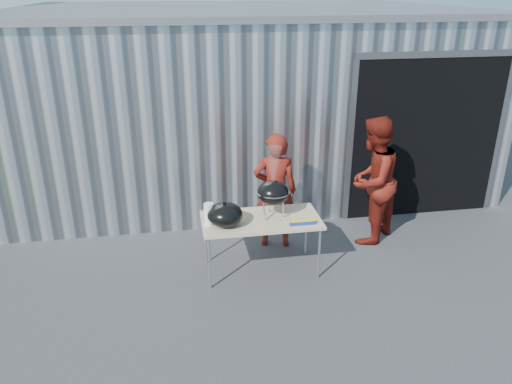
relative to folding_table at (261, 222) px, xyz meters
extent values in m
plane|color=#303033|center=(-0.45, -0.37, -0.71)|extent=(80.00, 80.00, 0.00)
cube|color=silver|center=(0.35, 4.33, 0.79)|extent=(8.00, 6.00, 3.00)
cube|color=slate|center=(0.35, 4.33, 2.34)|extent=(8.20, 6.20, 0.10)
cube|color=black|center=(2.85, 1.90, 0.54)|extent=(2.40, 1.20, 2.50)
cube|color=#4C4C51|center=(2.85, 1.33, 1.84)|extent=(2.52, 0.08, 0.10)
cube|color=tan|center=(0.00, 0.00, 0.02)|extent=(1.50, 0.75, 0.04)
cylinder|color=silver|center=(-0.69, -0.31, -0.35)|extent=(0.03, 0.03, 0.71)
cylinder|color=silver|center=(0.69, -0.31, -0.35)|extent=(0.03, 0.03, 0.71)
cylinder|color=silver|center=(-0.69, 0.32, -0.35)|extent=(0.03, 0.03, 0.71)
cylinder|color=silver|center=(0.69, 0.32, -0.35)|extent=(0.03, 0.03, 0.71)
ellipsoid|color=black|center=(0.16, 0.04, 0.37)|extent=(0.41, 0.41, 0.30)
cylinder|color=silver|center=(0.16, 0.04, 0.38)|extent=(0.41, 0.41, 0.02)
cylinder|color=silver|center=(0.16, 0.04, 0.39)|extent=(0.39, 0.39, 0.01)
cylinder|color=silver|center=(0.16, 0.18, 0.16)|extent=(0.02, 0.02, 0.24)
cylinder|color=silver|center=(0.04, -0.03, 0.16)|extent=(0.02, 0.02, 0.24)
cylinder|color=silver|center=(0.28, -0.03, 0.16)|extent=(0.02, 0.02, 0.24)
cylinder|color=#CD6549|center=(0.04, 0.04, 0.41)|extent=(0.02, 0.14, 0.02)
cylinder|color=#CD6549|center=(0.08, 0.04, 0.41)|extent=(0.02, 0.14, 0.02)
cylinder|color=#CD6549|center=(0.12, 0.04, 0.41)|extent=(0.02, 0.14, 0.02)
cylinder|color=#CD6549|center=(0.16, 0.04, 0.41)|extent=(0.02, 0.14, 0.02)
cylinder|color=#CD6549|center=(0.20, 0.04, 0.41)|extent=(0.02, 0.14, 0.02)
cylinder|color=#CD6549|center=(0.24, 0.04, 0.41)|extent=(0.02, 0.14, 0.02)
cylinder|color=#CD6549|center=(0.28, 0.04, 0.41)|extent=(0.02, 0.14, 0.02)
cone|color=silver|center=(0.16, 0.04, 0.69)|extent=(0.20, 0.20, 0.55)
ellipsoid|color=black|center=(-0.47, -0.10, 0.18)|extent=(0.44, 0.44, 0.29)
cylinder|color=black|center=(-0.47, -0.10, 0.34)|extent=(0.05, 0.05, 0.03)
cylinder|color=white|center=(-0.66, -0.05, 0.18)|extent=(0.12, 0.12, 0.28)
cube|color=white|center=(-0.55, 0.23, 0.09)|extent=(0.20, 0.15, 0.10)
cube|color=navy|center=(0.48, -0.25, 0.07)|extent=(0.32, 0.05, 0.05)
cube|color=yellow|center=(0.48, -0.25, 0.10)|extent=(0.32, 0.05, 0.01)
imported|color=#63170E|center=(0.32, 0.67, 0.12)|extent=(0.66, 0.49, 1.66)
imported|color=#63170E|center=(1.71, 0.60, 0.21)|extent=(1.14, 1.12, 1.85)
camera|label=1|loc=(-1.02, -5.59, 2.80)|focal=35.00mm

